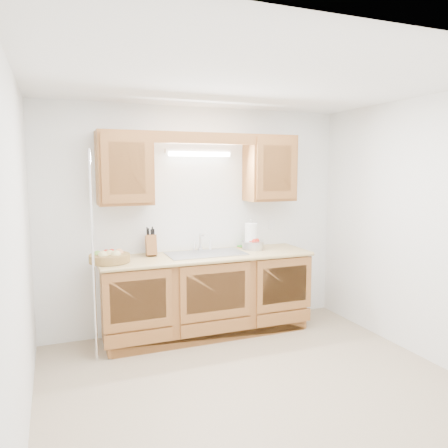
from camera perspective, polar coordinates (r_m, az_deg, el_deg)
name	(u,v)px	position (r m, az deg, el deg)	size (l,w,h in m)	color
room	(253,238)	(3.60, 3.87, -1.89)	(3.52, 3.50, 2.50)	tan
base_cabinets	(206,295)	(4.86, -2.32, -9.26)	(2.20, 0.60, 0.86)	#955D2B
countertop	(207,256)	(4.74, -2.29, -4.21)	(2.30, 0.63, 0.04)	tan
upper_cabinet_left	(124,168)	(4.60, -12.88, 7.11)	(0.55, 0.33, 0.75)	#955D2B
upper_cabinet_right	(270,168)	(5.12, 5.98, 7.24)	(0.55, 0.33, 0.75)	#955D2B
valance	(206,138)	(4.67, -2.39, 11.15)	(2.20, 0.05, 0.12)	#955D2B
fluorescent_fixture	(199,153)	(4.87, -3.26, 9.29)	(0.76, 0.08, 0.08)	white
sink	(206,260)	(4.77, -2.37, -4.77)	(0.84, 0.46, 0.36)	#9E9EA3
wire_shelf_pole	(93,258)	(4.24, -16.71, -4.23)	(0.03, 0.03, 2.00)	silver
outlet_plate	(272,224)	(5.35, 6.26, -0.01)	(0.08, 0.01, 0.12)	white
fruit_basket	(109,257)	(4.46, -14.74, -4.18)	(0.45, 0.45, 0.12)	olive
knife_block	(151,245)	(4.72, -9.50, -2.72)	(0.12, 0.19, 0.32)	#955D2B
orange_canister	(152,243)	(4.81, -9.37, -2.53)	(0.09, 0.09, 0.22)	#CF520B
soap_bottle	(152,246)	(4.81, -9.34, -2.88)	(0.08, 0.08, 0.17)	blue
sponge	(243,246)	(5.17, 2.45, -2.94)	(0.13, 0.10, 0.02)	#CC333F
paper_towel	(251,236)	(5.03, 3.54, -1.62)	(0.18, 0.18, 0.35)	silver
apple_bowl	(253,245)	(5.02, 3.81, -2.70)	(0.31, 0.31, 0.13)	silver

